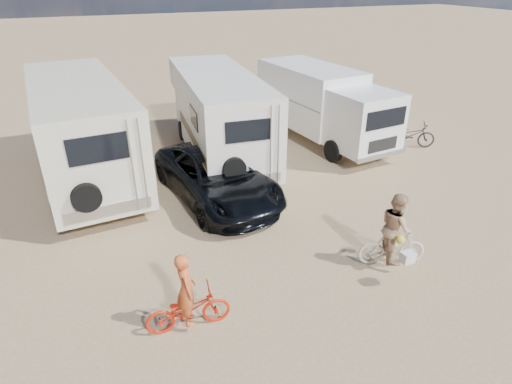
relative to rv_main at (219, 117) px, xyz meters
name	(u,v)px	position (x,y,z in m)	size (l,w,h in m)	color
ground	(317,254)	(0.20, -7.02, -1.55)	(140.00, 140.00, 0.00)	tan
rv_main	(219,117)	(0.00, 0.00, 0.00)	(2.44, 7.50, 3.10)	white
rv_left	(83,133)	(-4.72, -0.17, 0.08)	(2.64, 7.90, 3.25)	beige
box_truck	(324,106)	(4.48, 0.08, -0.12)	(2.31, 6.92, 2.86)	white
dark_suv	(217,176)	(-1.17, -3.21, -0.81)	(2.44, 5.29, 1.47)	black
bike_man	(188,310)	(-3.38, -8.22, -1.11)	(0.58, 1.67, 0.88)	red
bike_woman	(392,247)	(1.64, -8.05, -1.07)	(0.45, 1.61, 0.97)	beige
rider_man	(187,296)	(-3.38, -8.22, -0.77)	(0.57, 0.37, 1.56)	#CD5728
rider_woman	(395,234)	(1.64, -8.05, -0.69)	(0.83, 0.65, 1.72)	tan
bike_parked	(410,135)	(7.31, -1.98, -1.04)	(0.67, 1.93, 1.01)	black
cooler	(208,213)	(-1.82, -4.34, -1.35)	(0.49, 0.36, 0.39)	teal
crate	(278,202)	(0.33, -4.47, -1.37)	(0.45, 0.45, 0.36)	olive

